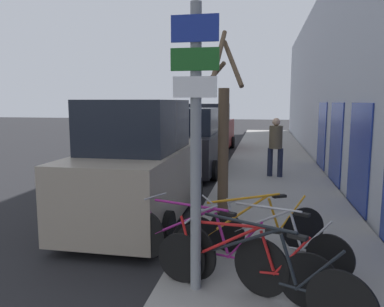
# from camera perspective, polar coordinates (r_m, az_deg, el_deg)

# --- Properties ---
(ground_plane) EXTENTS (80.00, 80.00, 0.00)m
(ground_plane) POSITION_cam_1_polar(r_m,az_deg,el_deg) (11.97, -0.26, -3.65)
(ground_plane) COLOR black
(sidewalk_curb) EXTENTS (3.20, 32.00, 0.15)m
(sidewalk_curb) POSITION_cam_1_polar(r_m,az_deg,el_deg) (14.50, 12.05, -1.49)
(sidewalk_curb) COLOR gray
(sidewalk_curb) RESTS_ON ground
(building_facade) EXTENTS (0.23, 32.00, 6.50)m
(building_facade) POSITION_cam_1_polar(r_m,az_deg,el_deg) (14.40, 19.51, 10.74)
(building_facade) COLOR #B2B7C1
(building_facade) RESTS_ON ground
(signpost) EXTENTS (0.55, 0.15, 3.34)m
(signpost) POSITION_cam_1_polar(r_m,az_deg,el_deg) (4.30, 0.57, 2.06)
(signpost) COLOR gray
(signpost) RESTS_ON sidewalk_curb
(bicycle_0) EXTENTS (2.20, 1.40, 0.96)m
(bicycle_0) POSITION_cam_1_polar(r_m,az_deg,el_deg) (4.38, 9.84, -17.08)
(bicycle_0) COLOR black
(bicycle_0) RESTS_ON sidewalk_curb
(bicycle_1) EXTENTS (2.12, 0.60, 0.88)m
(bicycle_1) POSITION_cam_1_polar(r_m,az_deg,el_deg) (4.58, 7.42, -16.34)
(bicycle_1) COLOR black
(bicycle_1) RESTS_ON sidewalk_curb
(bicycle_2) EXTENTS (2.28, 1.14, 0.96)m
(bicycle_2) POSITION_cam_1_polar(r_m,az_deg,el_deg) (5.01, 0.85, -13.69)
(bicycle_2) COLOR black
(bicycle_2) RESTS_ON sidewalk_curb
(bicycle_3) EXTENTS (1.93, 1.01, 0.84)m
(bicycle_3) POSITION_cam_1_polar(r_m,az_deg,el_deg) (5.41, 12.36, -12.69)
(bicycle_3) COLOR black
(bicycle_3) RESTS_ON sidewalk_curb
(bicycle_4) EXTENTS (2.15, 1.08, 0.93)m
(bicycle_4) POSITION_cam_1_polar(r_m,az_deg,el_deg) (5.60, 9.09, -11.53)
(bicycle_4) COLOR black
(bicycle_4) RESTS_ON sidewalk_curb
(parked_car_0) EXTENTS (2.01, 4.53, 2.43)m
(parked_car_0) POSITION_cam_1_polar(r_m,az_deg,el_deg) (7.64, -7.89, -2.03)
(parked_car_0) COLOR gray
(parked_car_0) RESTS_ON ground
(parked_car_1) EXTENTS (2.02, 4.74, 2.18)m
(parked_car_1) POSITION_cam_1_polar(r_m,az_deg,el_deg) (12.84, 0.13, 1.62)
(parked_car_1) COLOR black
(parked_car_1) RESTS_ON ground
(parked_car_2) EXTENTS (2.23, 4.34, 2.30)m
(parked_car_2) POSITION_cam_1_polar(r_m,az_deg,el_deg) (18.29, 2.71, 3.66)
(parked_car_2) COLOR maroon
(parked_car_2) RESTS_ON ground
(pedestrian_near) EXTENTS (0.46, 0.39, 1.77)m
(pedestrian_near) POSITION_cam_1_polar(r_m,az_deg,el_deg) (11.50, 12.63, 1.59)
(pedestrian_near) COLOR #1E2338
(pedestrian_near) RESTS_ON sidewalk_curb
(street_tree) EXTENTS (0.97, 1.47, 3.56)m
(street_tree) POSITION_cam_1_polar(r_m,az_deg,el_deg) (7.21, 4.74, 2.31)
(street_tree) COLOR brown
(street_tree) RESTS_ON sidewalk_curb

